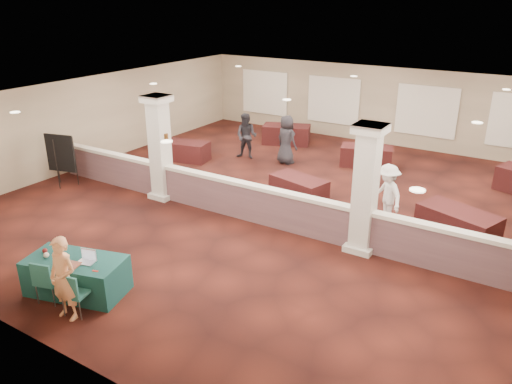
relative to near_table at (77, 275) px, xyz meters
The scene contains 31 objects.
ground 6.67m from the near_table, 77.63° to the left, with size 16.00×16.00×0.00m, color #401610.
wall_back 14.62m from the near_table, 84.39° to the left, with size 16.00×0.04×3.20m, color #817259.
wall_front 2.39m from the near_table, 46.46° to the right, with size 16.00×0.04×3.20m, color #817259.
wall_left 9.32m from the near_table, 135.33° to the left, with size 0.04×16.00×3.20m, color #817259.
ceiling 7.22m from the near_table, 77.63° to the left, with size 16.00×16.00×0.02m, color silver.
partition_wall 5.20m from the near_table, 74.09° to the left, with size 15.60×0.28×1.10m.
column_left 5.55m from the near_table, 112.54° to the left, with size 0.72×0.72×3.20m.
column_right 6.79m from the near_table, 48.49° to the left, with size 0.72×0.72×3.20m.
sconce_left 5.76m from the near_table, 115.22° to the left, with size 0.12×0.12×0.18m.
sconce_right 5.55m from the near_table, 109.75° to the left, with size 0.12×0.12×0.18m.
near_table is the anchor object (origin of this frame).
conf_chair_main 0.88m from the near_table, 42.71° to the right, with size 0.57×0.57×0.95m.
conf_chair_side 0.64m from the near_table, 106.72° to the right, with size 0.60×0.60×0.96m.
easel_board 6.85m from the near_table, 144.00° to the left, with size 1.01×0.60×1.76m.
woman 1.01m from the near_table, 51.15° to the right, with size 0.62×0.41×1.72m, color #F6A16B.
far_table_front_left 9.18m from the near_table, 115.13° to the left, with size 1.76×0.88×0.71m, color black.
far_table_front_center 7.26m from the near_table, 77.26° to the left, with size 1.76×0.88×0.71m, color black.
far_table_front_right 9.34m from the near_table, 47.52° to the left, with size 1.96×0.98×0.80m, color black.
far_table_back_left 12.45m from the near_table, 97.95° to the left, with size 1.94×0.97×0.79m, color black.
far_table_back_center 11.51m from the near_table, 78.96° to the left, with size 1.83×0.92×0.74m, color black.
attendee_a 9.97m from the near_table, 101.88° to the left, with size 0.84×0.46×1.74m, color black.
attendee_b 8.15m from the near_table, 57.04° to the left, with size 1.10×0.50×1.71m, color silver.
attendee_d 10.02m from the near_table, 92.57° to the left, with size 0.90×0.49×1.82m, color black.
laptop_base 0.52m from the near_table, ahead, with size 0.36×0.25×0.02m, color silver.
laptop_screen 0.63m from the near_table, 27.70° to the left, with size 0.36×0.01×0.24m, color silver.
screen_glow 0.61m from the near_table, 26.41° to the left, with size 0.32×0.00×0.21m, color silver.
knitting 0.49m from the near_table, 63.22° to the right, with size 0.43×0.32×0.03m, color #B6401D.
yarn_cream 0.76m from the near_table, 154.22° to the right, with size 0.12×0.12×0.12m, color #F2E0C7.
yarn_red 0.88m from the near_table, 168.61° to the right, with size 0.11×0.11×0.11m, color maroon.
yarn_grey 0.68m from the near_table, behind, with size 0.11×0.11×0.11m, color #48484D.
scissors 0.86m from the near_table, ahead, with size 0.13×0.03×0.01m, color red.
Camera 1 is at (6.65, -12.23, 5.95)m, focal length 35.00 mm.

